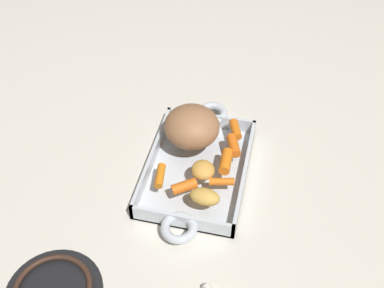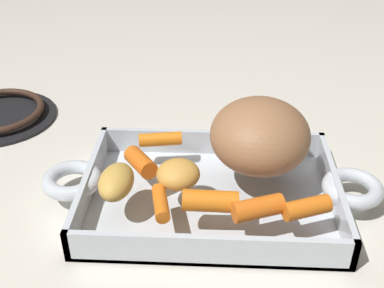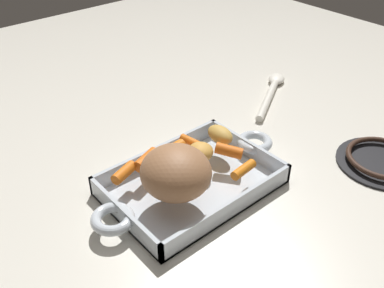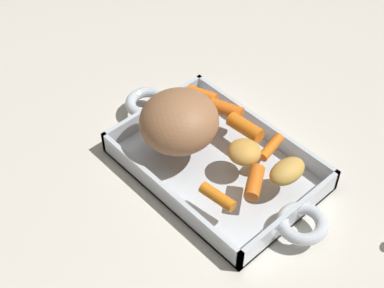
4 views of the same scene
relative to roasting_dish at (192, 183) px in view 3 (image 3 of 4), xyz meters
name	(u,v)px [view 3 (image 3 of 4)]	position (x,y,z in m)	size (l,w,h in m)	color
ground_plane	(192,188)	(0.00, 0.00, -0.01)	(2.10, 2.10, 0.00)	silver
roasting_dish	(192,183)	(0.00, 0.00, 0.00)	(0.40, 0.21, 0.04)	silver
pork_roast	(176,172)	(0.06, 0.03, 0.07)	(0.12, 0.12, 0.08)	#9B6945
baby_carrot_short	(171,151)	(0.00, -0.06, 0.04)	(0.02, 0.02, 0.06)	orange
baby_carrot_northwest	(124,173)	(0.10, -0.06, 0.04)	(0.02, 0.02, 0.05)	orange
baby_carrot_northeast	(244,170)	(-0.06, 0.06, 0.03)	(0.02, 0.02, 0.05)	orange
baby_carrot_center_left	(192,142)	(-0.05, -0.06, 0.03)	(0.02, 0.02, 0.05)	orange
baby_carrot_southwest	(146,160)	(0.05, -0.07, 0.04)	(0.02, 0.02, 0.05)	orange
baby_carrot_center_right	(229,151)	(-0.08, 0.01, 0.04)	(0.02, 0.02, 0.05)	orange
potato_near_roast	(200,152)	(-0.04, -0.02, 0.04)	(0.05, 0.05, 0.03)	gold
potato_corner	(220,134)	(-0.10, -0.04, 0.04)	(0.06, 0.04, 0.03)	gold
stove_burner_rear	(382,160)	(-0.33, 0.19, 0.00)	(0.17, 0.17, 0.02)	black
serving_spoon	(272,90)	(-0.39, -0.15, 0.00)	(0.22, 0.14, 0.02)	white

